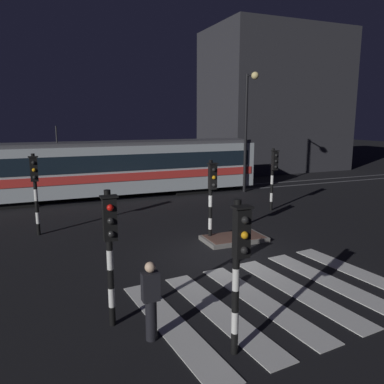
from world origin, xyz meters
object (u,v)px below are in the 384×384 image
(traffic_light_kerb_mid_left, at_px, (239,256))
(tram, at_px, (108,168))
(traffic_light_corner_near_left, at_px, (110,239))
(traffic_light_corner_far_right, at_px, (274,170))
(street_lamp_trackside_right, at_px, (248,118))
(traffic_light_corner_far_left, at_px, (35,182))
(pedestrian_waiting_at_kerb, at_px, (151,300))
(traffic_light_median_centre, at_px, (212,189))

(traffic_light_kerb_mid_left, xyz_separation_m, tram, (0.55, 16.27, -0.29))
(traffic_light_corner_near_left, bearing_deg, tram, 79.84)
(traffic_light_kerb_mid_left, relative_size, traffic_light_corner_far_right, 1.00)
(street_lamp_trackside_right, bearing_deg, traffic_light_kerb_mid_left, -120.97)
(traffic_light_corner_far_left, distance_m, street_lamp_trackside_right, 13.29)
(traffic_light_kerb_mid_left, relative_size, street_lamp_trackside_right, 0.43)
(traffic_light_kerb_mid_left, xyz_separation_m, traffic_light_corner_far_right, (7.53, 9.94, 0.00))
(traffic_light_kerb_mid_left, bearing_deg, traffic_light_corner_near_left, 135.42)
(traffic_light_corner_near_left, xyz_separation_m, traffic_light_corner_far_right, (9.53, 7.96, 0.02))
(street_lamp_trackside_right, distance_m, tram, 8.85)
(tram, height_order, pedestrian_waiting_at_kerb, tram)
(traffic_light_median_centre, xyz_separation_m, pedestrian_waiting_at_kerb, (-3.97, -5.50, -1.14))
(tram, xyz_separation_m, pedestrian_waiting_at_kerb, (-1.92, -15.09, -0.88))
(traffic_light_kerb_mid_left, distance_m, traffic_light_corner_far_left, 10.48)
(traffic_light_median_centre, xyz_separation_m, tram, (-2.05, 9.59, -0.26))
(traffic_light_corner_near_left, distance_m, traffic_light_median_centre, 6.59)
(traffic_light_corner_far_right, height_order, tram, tram)
(traffic_light_corner_far_right, relative_size, street_lamp_trackside_right, 0.43)
(traffic_light_corner_far_right, relative_size, pedestrian_waiting_at_kerb, 1.82)
(traffic_light_kerb_mid_left, xyz_separation_m, traffic_light_corner_far_left, (-3.39, 9.91, 0.09))
(traffic_light_median_centre, distance_m, street_lamp_trackside_right, 10.39)
(traffic_light_corner_near_left, xyz_separation_m, traffic_light_kerb_mid_left, (2.01, -1.98, 0.02))
(traffic_light_median_centre, bearing_deg, pedestrian_waiting_at_kerb, -125.84)
(traffic_light_corner_far_right, bearing_deg, traffic_light_median_centre, -146.50)
(tram, distance_m, pedestrian_waiting_at_kerb, 15.23)
(tram, bearing_deg, traffic_light_corner_near_left, -100.16)
(traffic_light_corner_far_left, relative_size, traffic_light_median_centre, 1.06)
(traffic_light_corner_near_left, distance_m, street_lamp_trackside_right, 16.83)
(traffic_light_corner_far_right, height_order, street_lamp_trackside_right, street_lamp_trackside_right)
(pedestrian_waiting_at_kerb, bearing_deg, traffic_light_median_centre, 54.16)
(traffic_light_corner_near_left, bearing_deg, pedestrian_waiting_at_kerb, -51.05)
(traffic_light_corner_far_left, height_order, tram, tram)
(tram, relative_size, pedestrian_waiting_at_kerb, 10.58)
(street_lamp_trackside_right, height_order, pedestrian_waiting_at_kerb, street_lamp_trackside_right)
(traffic_light_corner_far_right, xyz_separation_m, tram, (-6.97, 6.33, -0.30))
(traffic_light_corner_far_right, bearing_deg, pedestrian_waiting_at_kerb, -135.44)
(traffic_light_median_centre, relative_size, pedestrian_waiting_at_kerb, 1.79)
(traffic_light_kerb_mid_left, bearing_deg, traffic_light_corner_far_right, 52.87)
(traffic_light_kerb_mid_left, bearing_deg, tram, 88.06)
(traffic_light_corner_near_left, bearing_deg, traffic_light_kerb_mid_left, -44.58)
(traffic_light_corner_near_left, bearing_deg, traffic_light_median_centre, 45.56)
(traffic_light_kerb_mid_left, xyz_separation_m, pedestrian_waiting_at_kerb, (-1.37, 1.18, -1.17))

